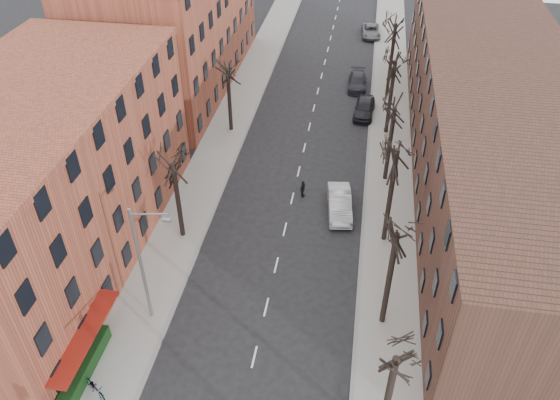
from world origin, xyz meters
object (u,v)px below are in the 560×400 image
at_px(silver_sedan, 340,204).
at_px(parked_car_mid, 357,82).
at_px(parked_car_near, 364,108).
at_px(bicycle, 96,388).

xyz_separation_m(silver_sedan, parked_car_mid, (0.26, 22.78, -0.12)).
bearing_deg(parked_car_near, parked_car_mid, 103.18).
xyz_separation_m(parked_car_near, bicycle, (-13.60, -35.25, -0.20)).
distance_m(silver_sedan, parked_car_near, 16.52).
relative_size(silver_sedan, bicycle, 2.76).
xyz_separation_m(silver_sedan, parked_car_near, (1.30, 16.47, -0.01)).
distance_m(silver_sedan, bicycle, 22.45).
height_order(parked_car_near, parked_car_mid, parked_car_near).
height_order(parked_car_mid, bicycle, parked_car_mid).
distance_m(parked_car_near, bicycle, 37.79).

